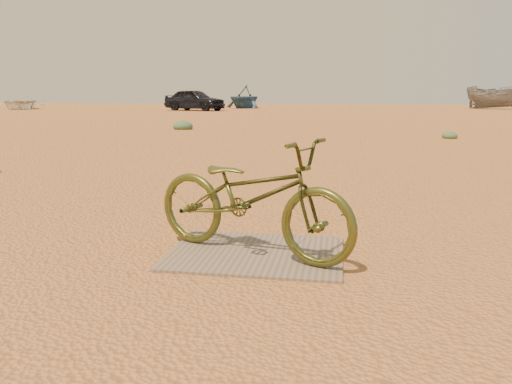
% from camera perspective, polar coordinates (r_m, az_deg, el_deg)
% --- Properties ---
extents(ground, '(120.00, 120.00, 0.00)m').
position_cam_1_polar(ground, '(4.42, -7.12, -6.04)').
color(ground, '#BF7B42').
rests_on(ground, ground).
extents(plywood_board, '(1.42, 1.11, 0.02)m').
position_cam_1_polar(plywood_board, '(4.15, 0.00, -6.98)').
color(plywood_board, '#7C6555').
rests_on(plywood_board, ground).
extents(bicycle, '(1.91, 1.25, 0.95)m').
position_cam_1_polar(bicycle, '(3.98, -0.58, -0.50)').
color(bicycle, '#45491B').
rests_on(bicycle, plywood_board).
extents(car, '(5.19, 3.36, 1.64)m').
position_cam_1_polar(car, '(39.47, -7.04, 10.42)').
color(car, black).
rests_on(car, ground).
extents(boat_near_left, '(6.14, 6.67, 1.13)m').
position_cam_1_polar(boat_near_left, '(47.54, -25.41, 9.24)').
color(boat_near_left, silver).
rests_on(boat_near_left, ground).
extents(boat_far_left, '(4.75, 4.99, 2.05)m').
position_cam_1_polar(boat_far_left, '(45.08, -1.35, 10.84)').
color(boat_far_left, '#2C5170').
rests_on(boat_far_left, ground).
extents(boat_mid_right, '(5.49, 4.85, 2.08)m').
position_cam_1_polar(boat_mid_right, '(47.48, 25.87, 9.78)').
color(boat_mid_right, slate).
rests_on(boat_mid_right, ground).
extents(kale_b, '(0.45, 0.45, 0.25)m').
position_cam_1_polar(kale_b, '(15.90, 21.23, 5.74)').
color(kale_b, '#51744B').
rests_on(kale_b, ground).
extents(kale_c, '(0.74, 0.74, 0.41)m').
position_cam_1_polar(kale_c, '(18.81, -8.35, 7.11)').
color(kale_c, '#51744B').
rests_on(kale_c, ground).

